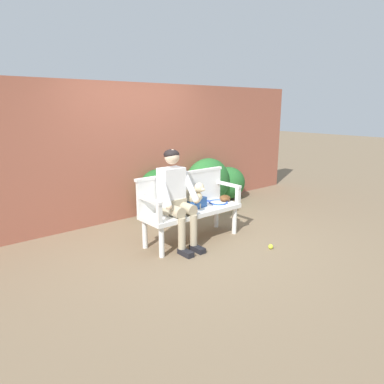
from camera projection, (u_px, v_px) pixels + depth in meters
ground_plane at (192, 240)px, 5.10m from camera, size 40.00×40.00×0.00m
brick_garden_fence at (131, 151)px, 6.06m from camera, size 8.00×0.30×2.28m
hedge_bush_far_left at (228, 183)px, 7.28m from camera, size 0.82×0.62×0.67m
hedge_bush_far_right at (208, 182)px, 6.86m from camera, size 0.98×0.69×0.92m
hedge_bush_mid_right at (157, 192)px, 6.19m from camera, size 0.71×0.59×0.82m
garden_bench at (192, 213)px, 5.00m from camera, size 1.51×0.52×0.47m
bench_backrest at (182, 189)px, 5.10m from camera, size 1.55×0.06×0.50m
bench_armrest_left_end at (153, 206)px, 4.43m from camera, size 0.06×0.52×0.28m
bench_armrest_right_end at (232, 189)px, 5.32m from camera, size 0.06×0.52×0.28m
person_seated at (175, 194)px, 4.72m from camera, size 0.56×0.66×1.34m
dog_on_bench at (195, 195)px, 4.97m from camera, size 0.21×0.40×0.39m
tennis_racket at (216, 202)px, 5.32m from camera, size 0.40×0.57×0.03m
baseball_glove at (225, 198)px, 5.40m from camera, size 0.28×0.27×0.09m
sports_bag at (196, 202)px, 5.07m from camera, size 0.32×0.26×0.14m
tennis_ball at (271, 247)px, 4.78m from camera, size 0.07×0.07×0.07m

